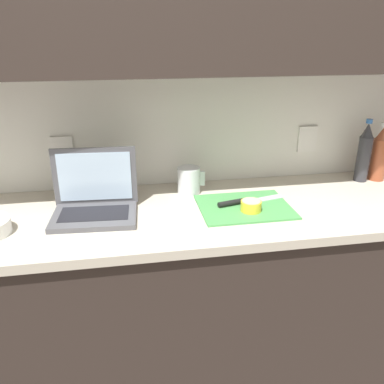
{
  "coord_description": "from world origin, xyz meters",
  "views": [
    {
      "loc": [
        -0.12,
        -1.43,
        1.58
      ],
      "look_at": [
        0.13,
        -0.01,
        1.0
      ],
      "focal_mm": 38.0,
      "sensor_mm": 36.0,
      "label": 1
    }
  ],
  "objects_px": {
    "cutting_board": "(244,207)",
    "bottle_oil_tall": "(380,154)",
    "knife": "(240,202)",
    "lemon_half_cut": "(251,206)",
    "laptop": "(95,200)",
    "bottle_green_soda": "(364,153)",
    "measuring_cup": "(189,180)"
  },
  "relations": [
    {
      "from": "cutting_board",
      "to": "lemon_half_cut",
      "type": "distance_m",
      "value": 0.06
    },
    {
      "from": "knife",
      "to": "measuring_cup",
      "type": "xyz_separation_m",
      "value": [
        -0.18,
        0.17,
        0.04
      ]
    },
    {
      "from": "bottle_oil_tall",
      "to": "lemon_half_cut",
      "type": "bearing_deg",
      "value": -159.78
    },
    {
      "from": "cutting_board",
      "to": "bottle_oil_tall",
      "type": "height_order",
      "value": "bottle_oil_tall"
    },
    {
      "from": "laptop",
      "to": "lemon_half_cut",
      "type": "height_order",
      "value": "laptop"
    },
    {
      "from": "laptop",
      "to": "cutting_board",
      "type": "relative_size",
      "value": 0.92
    },
    {
      "from": "cutting_board",
      "to": "knife",
      "type": "distance_m",
      "value": 0.03
    },
    {
      "from": "knife",
      "to": "bottle_oil_tall",
      "type": "xyz_separation_m",
      "value": [
        0.72,
        0.18,
        0.11
      ]
    },
    {
      "from": "lemon_half_cut",
      "to": "bottle_oil_tall",
      "type": "height_order",
      "value": "bottle_oil_tall"
    },
    {
      "from": "cutting_board",
      "to": "bottle_oil_tall",
      "type": "distance_m",
      "value": 0.74
    },
    {
      "from": "laptop",
      "to": "cutting_board",
      "type": "xyz_separation_m",
      "value": [
        0.58,
        -0.05,
        -0.05
      ]
    },
    {
      "from": "laptop",
      "to": "measuring_cup",
      "type": "xyz_separation_m",
      "value": [
        0.39,
        0.15,
        -0.0
      ]
    },
    {
      "from": "knife",
      "to": "measuring_cup",
      "type": "distance_m",
      "value": 0.25
    },
    {
      "from": "lemon_half_cut",
      "to": "bottle_oil_tall",
      "type": "distance_m",
      "value": 0.74
    },
    {
      "from": "bottle_green_soda",
      "to": "knife",
      "type": "bearing_deg",
      "value": -163.84
    },
    {
      "from": "laptop",
      "to": "measuring_cup",
      "type": "bearing_deg",
      "value": 24.63
    },
    {
      "from": "bottle_green_soda",
      "to": "bottle_oil_tall",
      "type": "bearing_deg",
      "value": 0.0
    },
    {
      "from": "bottle_oil_tall",
      "to": "measuring_cup",
      "type": "xyz_separation_m",
      "value": [
        -0.89,
        -0.01,
        -0.07
      ]
    },
    {
      "from": "cutting_board",
      "to": "measuring_cup",
      "type": "bearing_deg",
      "value": 134.18
    },
    {
      "from": "lemon_half_cut",
      "to": "bottle_green_soda",
      "type": "distance_m",
      "value": 0.67
    },
    {
      "from": "cutting_board",
      "to": "bottle_oil_tall",
      "type": "xyz_separation_m",
      "value": [
        0.7,
        0.21,
        0.12
      ]
    },
    {
      "from": "lemon_half_cut",
      "to": "measuring_cup",
      "type": "height_order",
      "value": "measuring_cup"
    },
    {
      "from": "bottle_green_soda",
      "to": "bottle_oil_tall",
      "type": "distance_m",
      "value": 0.08
    },
    {
      "from": "lemon_half_cut",
      "to": "measuring_cup",
      "type": "relative_size",
      "value": 0.68
    },
    {
      "from": "knife",
      "to": "cutting_board",
      "type": "bearing_deg",
      "value": -74.81
    },
    {
      "from": "laptop",
      "to": "lemon_half_cut",
      "type": "bearing_deg",
      "value": -5.51
    },
    {
      "from": "cutting_board",
      "to": "bottle_oil_tall",
      "type": "relative_size",
      "value": 1.33
    },
    {
      "from": "cutting_board",
      "to": "knife",
      "type": "height_order",
      "value": "knife"
    },
    {
      "from": "cutting_board",
      "to": "measuring_cup",
      "type": "distance_m",
      "value": 0.28
    },
    {
      "from": "knife",
      "to": "bottle_oil_tall",
      "type": "height_order",
      "value": "bottle_oil_tall"
    },
    {
      "from": "knife",
      "to": "lemon_half_cut",
      "type": "relative_size",
      "value": 3.68
    },
    {
      "from": "bottle_oil_tall",
      "to": "knife",
      "type": "bearing_deg",
      "value": -165.57
    }
  ]
}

